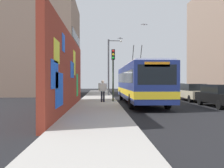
{
  "coord_description": "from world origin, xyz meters",
  "views": [
    {
      "loc": [
        -19.0,
        1.36,
        1.8
      ],
      "look_at": [
        0.97,
        0.43,
        1.58
      ],
      "focal_mm": 38.6,
      "sensor_mm": 36.0,
      "label": 1
    }
  ],
  "objects": [
    {
      "name": "parked_car_champagne",
      "position": [
        2.67,
        -7.0,
        0.84
      ],
      "size": [
        4.94,
        1.81,
        1.58
      ],
      "color": "#C6B793",
      "rests_on": "ground_plane"
    },
    {
      "name": "pedestrian_midblock",
      "position": [
        0.18,
        1.2,
        1.17
      ],
      "size": [
        0.23,
        0.69,
        1.73
      ],
      "color": "#1E1E2D",
      "rests_on": "sidewalk_slab"
    },
    {
      "name": "city_bus",
      "position": [
        0.28,
        -1.8,
        1.75
      ],
      "size": [
        11.92,
        2.66,
        4.91
      ],
      "color": "navy",
      "rests_on": "ground_plane"
    },
    {
      "name": "street_lamp",
      "position": [
        9.18,
        0.27,
        3.91
      ],
      "size": [
        0.44,
        1.68,
        6.56
      ],
      "color": "#4C4C51",
      "rests_on": "sidewalk_slab"
    },
    {
      "name": "parked_car_black",
      "position": [
        -2.61,
        -7.0,
        0.84
      ],
      "size": [
        4.52,
        1.89,
        1.58
      ],
      "color": "black",
      "rests_on": "ground_plane"
    },
    {
      "name": "graffiti_wall",
      "position": [
        -4.01,
        3.35,
        2.34
      ],
      "size": [
        14.01,
        0.32,
        4.68
      ],
      "color": "maroon",
      "rests_on": "ground_plane"
    },
    {
      "name": "sidewalk_slab",
      "position": [
        0.0,
        1.6,
        0.07
      ],
      "size": [
        48.0,
        3.2,
        0.15
      ],
      "primitive_type": "cube",
      "color": "#ADA8A0",
      "rests_on": "ground_plane"
    },
    {
      "name": "ground_plane",
      "position": [
        0.0,
        0.0,
        0.0
      ],
      "size": [
        80.0,
        80.0,
        0.0
      ],
      "primitive_type": "plane",
      "color": "black"
    },
    {
      "name": "building_far_left",
      "position": [
        13.57,
        9.2,
        6.18
      ],
      "size": [
        10.99,
        9.12,
        12.36
      ],
      "color": "gray",
      "rests_on": "ground_plane"
    },
    {
      "name": "flying_pigeons",
      "position": [
        4.33,
        -1.62,
        6.61
      ],
      "size": [
        3.31,
        2.5,
        0.89
      ],
      "color": "gray"
    },
    {
      "name": "parked_car_red",
      "position": [
        8.36,
        -7.0,
        0.84
      ],
      "size": [
        4.68,
        1.93,
        1.58
      ],
      "color": "#B21E19",
      "rests_on": "ground_plane"
    },
    {
      "name": "parked_car_silver",
      "position": [
        14.73,
        -7.0,
        0.83
      ],
      "size": [
        4.06,
        1.78,
        1.58
      ],
      "color": "#B7B7BC",
      "rests_on": "ground_plane"
    },
    {
      "name": "traffic_light",
      "position": [
        0.63,
        0.35,
        3.02
      ],
      "size": [
        0.49,
        0.28,
        4.27
      ],
      "color": "#2D382D",
      "rests_on": "sidewalk_slab"
    }
  ]
}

